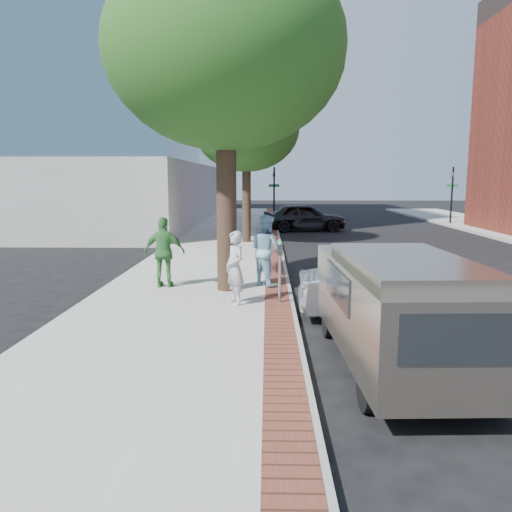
{
  "coord_description": "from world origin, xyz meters",
  "views": [
    {
      "loc": [
        0.45,
        -11.01,
        3.06
      ],
      "look_at": [
        0.18,
        0.92,
        1.2
      ],
      "focal_mm": 35.0,
      "sensor_mm": 36.0,
      "label": 1
    }
  ],
  "objects_px": {
    "person_gray": "(235,268)",
    "bg_car": "(304,217)",
    "parking_meter": "(280,259)",
    "person_officer": "(266,250)",
    "person_green": "(164,252)",
    "van": "(396,303)",
    "sedan_silver": "(391,290)"
  },
  "relations": [
    {
      "from": "person_gray",
      "to": "parking_meter",
      "type": "bearing_deg",
      "value": 68.55
    },
    {
      "from": "sedan_silver",
      "to": "bg_car",
      "type": "relative_size",
      "value": 0.83
    },
    {
      "from": "parking_meter",
      "to": "person_green",
      "type": "xyz_separation_m",
      "value": [
        -3.06,
        1.69,
        -0.11
      ]
    },
    {
      "from": "person_gray",
      "to": "van",
      "type": "height_order",
      "value": "person_gray"
    },
    {
      "from": "bg_car",
      "to": "van",
      "type": "xyz_separation_m",
      "value": [
        -0.04,
        -21.3,
        0.2
      ]
    },
    {
      "from": "sedan_silver",
      "to": "van",
      "type": "relative_size",
      "value": 0.78
    },
    {
      "from": "parking_meter",
      "to": "van",
      "type": "distance_m",
      "value": 3.91
    },
    {
      "from": "sedan_silver",
      "to": "bg_car",
      "type": "height_order",
      "value": "bg_car"
    },
    {
      "from": "person_gray",
      "to": "person_officer",
      "type": "height_order",
      "value": "person_officer"
    },
    {
      "from": "person_officer",
      "to": "person_green",
      "type": "xyz_separation_m",
      "value": [
        -2.73,
        -0.27,
        -0.03
      ]
    },
    {
      "from": "bg_car",
      "to": "sedan_silver",
      "type": "bearing_deg",
      "value": 174.64
    },
    {
      "from": "bg_car",
      "to": "van",
      "type": "distance_m",
      "value": 21.3
    },
    {
      "from": "parking_meter",
      "to": "van",
      "type": "xyz_separation_m",
      "value": [
        1.82,
        -3.46,
        -0.19
      ]
    },
    {
      "from": "parking_meter",
      "to": "person_gray",
      "type": "xyz_separation_m",
      "value": [
        -1.04,
        -0.16,
        -0.2
      ]
    },
    {
      "from": "person_officer",
      "to": "van",
      "type": "distance_m",
      "value": 5.83
    },
    {
      "from": "person_gray",
      "to": "bg_car",
      "type": "bearing_deg",
      "value": 140.79
    },
    {
      "from": "bg_car",
      "to": "person_officer",
      "type": "bearing_deg",
      "value": 165.1
    },
    {
      "from": "person_gray",
      "to": "bg_car",
      "type": "relative_size",
      "value": 0.36
    },
    {
      "from": "sedan_silver",
      "to": "van",
      "type": "height_order",
      "value": "van"
    },
    {
      "from": "bg_car",
      "to": "parking_meter",
      "type": "bearing_deg",
      "value": 167.01
    },
    {
      "from": "parking_meter",
      "to": "person_officer",
      "type": "relative_size",
      "value": 0.76
    },
    {
      "from": "person_green",
      "to": "bg_car",
      "type": "xyz_separation_m",
      "value": [
        4.92,
        16.15,
        -0.27
      ]
    },
    {
      "from": "person_gray",
      "to": "person_officer",
      "type": "relative_size",
      "value": 0.88
    },
    {
      "from": "bg_car",
      "to": "person_green",
      "type": "bearing_deg",
      "value": 156.0
    },
    {
      "from": "parking_meter",
      "to": "bg_car",
      "type": "distance_m",
      "value": 17.94
    },
    {
      "from": "parking_meter",
      "to": "sedan_silver",
      "type": "height_order",
      "value": "parking_meter"
    },
    {
      "from": "person_green",
      "to": "van",
      "type": "height_order",
      "value": "person_green"
    },
    {
      "from": "person_officer",
      "to": "person_green",
      "type": "distance_m",
      "value": 2.75
    },
    {
      "from": "parking_meter",
      "to": "person_officer",
      "type": "xyz_separation_m",
      "value": [
        -0.33,
        1.96,
        -0.08
      ]
    },
    {
      "from": "parking_meter",
      "to": "person_officer",
      "type": "distance_m",
      "value": 1.99
    },
    {
      "from": "sedan_silver",
      "to": "bg_car",
      "type": "distance_m",
      "value": 18.66
    },
    {
      "from": "person_gray",
      "to": "sedan_silver",
      "type": "relative_size",
      "value": 0.43
    }
  ]
}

